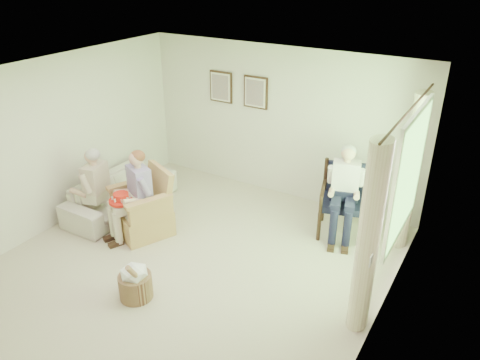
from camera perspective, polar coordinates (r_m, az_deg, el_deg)
The scene contains 18 objects.
floor at distance 6.56m, azimuth -6.62°, elevation -10.86°, with size 5.50×5.50×0.00m, color beige.
back_wall at distance 8.04m, azimuth 4.80°, elevation 6.92°, with size 5.00×0.04×2.60m, color silver.
left_wall at distance 7.57m, azimuth -22.48°, elevation 3.75°, with size 0.04×5.50×2.60m, color silver.
right_wall at distance 4.92m, azimuth 16.71°, elevation -7.35°, with size 0.04×5.50×2.60m, color silver.
ceiling at distance 5.42m, azimuth -8.04°, elevation 11.71°, with size 5.00×5.50×0.02m, color white.
window at distance 5.84m, azimuth 19.90°, elevation 0.85°, with size 0.13×2.50×1.63m.
curtain_left at distance 5.21m, azimuth 15.36°, elevation -7.09°, with size 0.34×0.34×2.30m, color beige.
curtain_right at distance 6.92m, azimuth 20.07°, elevation 0.78°, with size 0.34×0.34×2.30m, color beige.
framed_print_left at distance 8.41m, azimuth -2.36°, elevation 11.27°, with size 0.45×0.05×0.55m.
framed_print_right at distance 8.06m, azimuth 1.89°, elevation 10.62°, with size 0.45×0.05×0.55m.
wicker_armchair at distance 7.33m, azimuth -11.65°, elevation -3.93°, with size 0.79×0.79×1.01m.
wood_armchair at distance 7.27m, azimuth 12.79°, elevation -2.00°, with size 0.69×0.65×1.07m.
sofa at distance 8.06m, azimuth -14.28°, elevation -1.56°, with size 0.79×2.01×0.59m, color beige.
person_wicker at distance 7.04m, azimuth -12.70°, elevation -1.16°, with size 0.40×0.63×1.34m.
person_dark at distance 7.00m, azimuth 12.53°, elevation -0.71°, with size 0.40×0.63×1.42m.
person_sofa at distance 7.54m, azimuth -17.63°, elevation -0.47°, with size 0.42×0.62×1.25m.
red_hat at distance 7.03m, azimuth -14.27°, elevation -2.23°, with size 0.37×0.37×0.14m.
hatbox at distance 6.08m, azimuth -12.66°, elevation -11.96°, with size 0.56×0.56×0.61m.
Camera 1 is at (3.31, -4.09, 3.92)m, focal length 35.00 mm.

